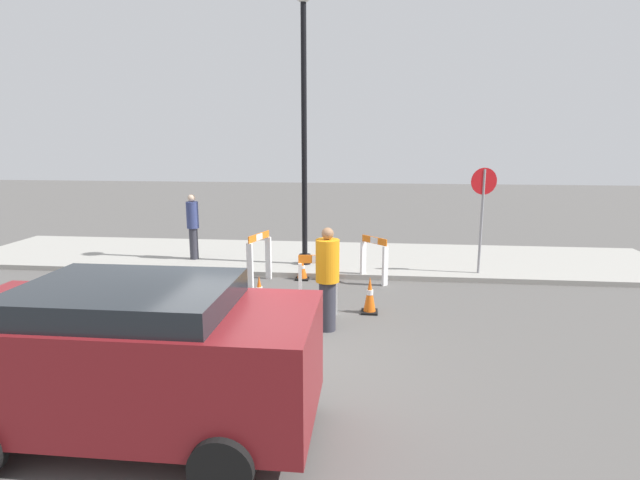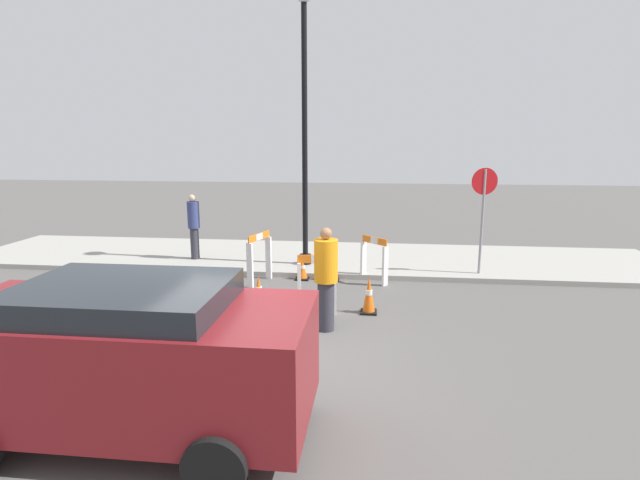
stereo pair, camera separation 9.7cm
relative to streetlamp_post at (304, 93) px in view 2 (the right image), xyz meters
name	(u,v)px [view 2 (the right image)]	position (x,y,z in m)	size (l,w,h in m)	color
ground_plane	(251,363)	(-0.02, -5.38, -4.20)	(60.00, 60.00, 0.00)	#565451
sidewalk_slab	(310,257)	(-0.02, 0.92, -4.14)	(18.00, 3.61, 0.12)	#9E9B93
streetlamp_post	(304,93)	(0.00, 0.00, 0.00)	(0.44, 0.44, 6.47)	black
stop_sign	(483,204)	(4.10, -0.42, -2.47)	(0.59, 0.15, 2.41)	gray
barricade_0	(259,256)	(-0.83, -1.37, -3.59)	(0.39, 0.85, 1.13)	white
barricade_1	(317,283)	(0.68, -3.24, -3.61)	(0.72, 0.22, 1.12)	white
barricade_2	(374,258)	(1.69, -1.03, -3.65)	(0.62, 0.62, 1.03)	white
traffic_cone_0	(302,269)	(0.07, -0.98, -3.96)	(0.30, 0.30, 0.50)	black
traffic_cone_1	(369,296)	(1.62, -3.07, -3.87)	(0.30, 0.30, 0.69)	black
traffic_cone_2	(332,265)	(0.75, -0.98, -3.85)	(0.30, 0.30, 0.72)	black
traffic_cone_3	(259,292)	(-0.48, -2.94, -3.91)	(0.30, 0.30, 0.61)	black
person_worker	(326,276)	(0.92, -3.98, -3.27)	(0.46, 0.46, 1.75)	#33333D
person_pedestrian	(194,224)	(-2.90, 0.21, -3.17)	(0.38, 0.38, 1.67)	#33333D
parked_car_1	(128,352)	(-0.84, -7.23, -3.24)	(3.85, 1.86, 1.70)	maroon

